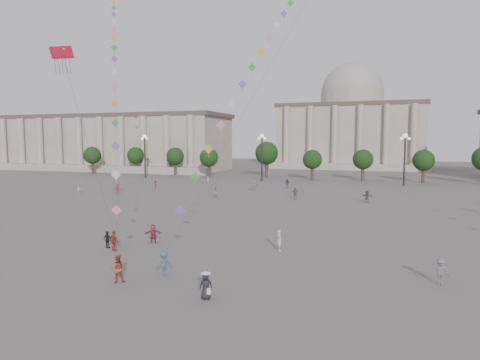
% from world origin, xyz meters
% --- Properties ---
extents(ground, '(360.00, 360.00, 0.00)m').
position_xyz_m(ground, '(0.00, 0.00, 0.00)').
color(ground, '#53504E').
rests_on(ground, ground).
extents(hall_west, '(84.00, 26.22, 17.20)m').
position_xyz_m(hall_west, '(-75.00, 93.89, 8.43)').
color(hall_west, gray).
rests_on(hall_west, ground).
extents(hall_central, '(48.30, 34.30, 35.50)m').
position_xyz_m(hall_central, '(0.00, 129.22, 14.23)').
color(hall_central, gray).
rests_on(hall_central, ground).
extents(tree_row, '(137.12, 5.12, 8.00)m').
position_xyz_m(tree_row, '(0.00, 78.00, 5.39)').
color(tree_row, '#3B291D').
rests_on(tree_row, ground).
extents(lamp_post_far_west, '(2.00, 0.90, 10.65)m').
position_xyz_m(lamp_post_far_west, '(-45.00, 70.00, 7.35)').
color(lamp_post_far_west, '#262628').
rests_on(lamp_post_far_west, ground).
extents(lamp_post_mid_west, '(2.00, 0.90, 10.65)m').
position_xyz_m(lamp_post_mid_west, '(-15.00, 70.00, 7.35)').
color(lamp_post_mid_west, '#262628').
rests_on(lamp_post_mid_west, ground).
extents(lamp_post_mid_east, '(2.00, 0.90, 10.65)m').
position_xyz_m(lamp_post_mid_east, '(15.00, 70.00, 7.35)').
color(lamp_post_mid_east, '#262628').
rests_on(lamp_post_mid_east, ground).
extents(person_crowd_0, '(1.10, 0.51, 1.85)m').
position_xyz_m(person_crowd_0, '(-6.60, 58.32, 0.92)').
color(person_crowd_0, '#334774').
rests_on(person_crowd_0, ground).
extents(person_crowd_1, '(1.11, 1.13, 1.84)m').
position_xyz_m(person_crowd_1, '(-38.36, 37.51, 0.92)').
color(person_crowd_1, silver).
rests_on(person_crowd_1, ground).
extents(person_crowd_2, '(1.07, 1.39, 1.90)m').
position_xyz_m(person_crowd_2, '(-32.52, 40.11, 0.95)').
color(person_crowd_2, '#9E2B43').
rests_on(person_crowd_2, ground).
extents(person_crowd_4, '(1.65, 1.63, 1.90)m').
position_xyz_m(person_crowd_4, '(-11.33, 51.89, 0.95)').
color(person_crowd_4, '#B0B0AC').
rests_on(person_crowd_4, ground).
extents(person_crowd_6, '(1.19, 0.74, 1.77)m').
position_xyz_m(person_crowd_6, '(14.72, 7.13, 0.88)').
color(person_crowd_6, slate).
rests_on(person_crowd_6, ground).
extents(person_crowd_10, '(0.64, 0.67, 1.53)m').
position_xyz_m(person_crowd_10, '(-24.94, 62.36, 0.77)').
color(person_crowd_10, white).
rests_on(person_crowd_10, ground).
extents(person_crowd_12, '(1.76, 1.26, 1.83)m').
position_xyz_m(person_crowd_12, '(8.81, 43.60, 0.92)').
color(person_crowd_12, '#57575B').
rests_on(person_crowd_12, ground).
extents(person_crowd_13, '(0.69, 0.78, 1.81)m').
position_xyz_m(person_crowd_13, '(2.85, 12.09, 0.90)').
color(person_crowd_13, silver).
rests_on(person_crowd_13, ground).
extents(person_crowd_16, '(1.16, 0.59, 1.90)m').
position_xyz_m(person_crowd_16, '(-2.11, 43.54, 0.95)').
color(person_crowd_16, '#59585C').
rests_on(person_crowd_16, ground).
extents(person_crowd_17, '(1.07, 1.20, 1.61)m').
position_xyz_m(person_crowd_17, '(-30.02, 48.88, 0.81)').
color(person_crowd_17, maroon).
rests_on(person_crowd_17, ground).
extents(person_crowd_18, '(1.08, 0.96, 1.84)m').
position_xyz_m(person_crowd_18, '(-14.65, 41.02, 0.92)').
color(person_crowd_18, gray).
rests_on(person_crowd_18, ground).
extents(person_crowd_19, '(1.61, 1.24, 1.70)m').
position_xyz_m(person_crowd_19, '(-8.73, 11.19, 0.85)').
color(person_crowd_19, '#9C2A40').
rests_on(person_crowd_19, ground).
extents(tourist_0, '(1.11, 0.71, 1.75)m').
position_xyz_m(tourist_0, '(-10.41, 7.63, 0.87)').
color(tourist_0, maroon).
rests_on(tourist_0, ground).
extents(tourist_1, '(0.94, 0.54, 1.50)m').
position_xyz_m(tourist_1, '(-11.53, 8.26, 0.75)').
color(tourist_1, black).
rests_on(tourist_1, ground).
extents(kite_flyer_0, '(1.13, 1.06, 1.85)m').
position_xyz_m(kite_flyer_0, '(-5.43, 0.89, 0.92)').
color(kite_flyer_0, '#A03F2B').
rests_on(kite_flyer_0, ground).
extents(kite_flyer_1, '(1.26, 1.26, 1.75)m').
position_xyz_m(kite_flyer_1, '(-3.15, 3.01, 0.87)').
color(kite_flyer_1, '#335574').
rests_on(kite_flyer_1, ground).
extents(hat_person, '(0.90, 0.75, 1.69)m').
position_xyz_m(hat_person, '(1.29, -0.02, 0.85)').
color(hat_person, black).
rests_on(hat_person, ground).
extents(dragon_kite, '(4.24, 1.29, 16.85)m').
position_xyz_m(dragon_kite, '(-16.56, 9.38, 16.35)').
color(dragon_kite, red).
rests_on(dragon_kite, ground).
extents(kite_train_west, '(33.55, 48.34, 72.88)m').
position_xyz_m(kite_train_west, '(-23.31, 27.11, 23.73)').
color(kite_train_west, '#3F3F3F').
rests_on(kite_train_west, ground).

